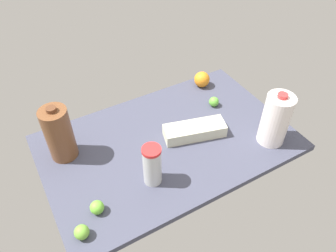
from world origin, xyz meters
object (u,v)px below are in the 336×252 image
(tumbler_cup, at_px, (152,165))
(orange_near_front, at_px, (202,79))
(milk_jug, at_px, (276,119))
(lime_far_back, at_px, (214,102))
(lime_by_jug, at_px, (82,232))
(lime_loose, at_px, (97,207))
(egg_carton, at_px, (195,131))
(chocolate_milk_jug, at_px, (59,134))

(tumbler_cup, height_order, orange_near_front, tumbler_cup)
(milk_jug, bearing_deg, lime_far_back, 104.15)
(lime_by_jug, height_order, orange_near_front, orange_near_front)
(lime_loose, relative_size, lime_far_back, 1.06)
(lime_by_jug, height_order, lime_far_back, lime_by_jug)
(egg_carton, distance_m, milk_jug, 0.38)
(egg_carton, xyz_separation_m, lime_by_jug, (-0.66, -0.24, -0.00))
(milk_jug, distance_m, lime_by_jug, 0.97)
(chocolate_milk_jug, distance_m, lime_loose, 0.38)
(lime_far_back, bearing_deg, chocolate_milk_jug, 176.25)
(egg_carton, xyz_separation_m, chocolate_milk_jug, (-0.59, 0.19, 0.10))
(milk_jug, distance_m, chocolate_milk_jug, 0.99)
(tumbler_cup, distance_m, orange_near_front, 0.74)
(lime_by_jug, bearing_deg, egg_carton, 20.35)
(egg_carton, bearing_deg, milk_jug, -18.96)
(orange_near_front, bearing_deg, lime_far_back, -103.59)
(egg_carton, distance_m, orange_near_front, 0.42)
(milk_jug, xyz_separation_m, tumbler_cup, (-0.61, 0.06, -0.03))
(tumbler_cup, relative_size, lime_by_jug, 3.48)
(milk_jug, height_order, orange_near_front, milk_jug)
(chocolate_milk_jug, distance_m, lime_by_jug, 0.46)
(tumbler_cup, distance_m, lime_far_back, 0.60)
(lime_by_jug, relative_size, orange_near_front, 0.64)
(chocolate_milk_jug, relative_size, orange_near_front, 3.16)
(milk_jug, xyz_separation_m, lime_far_back, (-0.09, 0.35, -0.11))
(lime_loose, bearing_deg, lime_by_jug, -140.47)
(chocolate_milk_jug, relative_size, lime_by_jug, 4.95)
(tumbler_cup, xyz_separation_m, lime_by_jug, (-0.35, -0.10, -0.07))
(milk_jug, bearing_deg, egg_carton, 145.70)
(milk_jug, relative_size, orange_near_front, 3.12)
(lime_by_jug, bearing_deg, chocolate_milk_jug, 81.54)
(egg_carton, xyz_separation_m, lime_far_back, (0.22, 0.14, -0.00))
(orange_near_front, bearing_deg, egg_carton, -128.79)
(chocolate_milk_jug, bearing_deg, egg_carton, -18.07)
(orange_near_front, xyz_separation_m, lime_loose, (-0.83, -0.50, -0.02))
(lime_by_jug, bearing_deg, milk_jug, 2.19)
(milk_jug, distance_m, lime_far_back, 0.37)
(tumbler_cup, xyz_separation_m, orange_near_front, (0.57, 0.47, -0.06))
(chocolate_milk_jug, bearing_deg, lime_far_back, -3.75)
(egg_carton, distance_m, lime_loose, 0.60)
(egg_carton, height_order, tumbler_cup, tumbler_cup)
(chocolate_milk_jug, xyz_separation_m, lime_far_back, (0.81, -0.05, -0.11))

